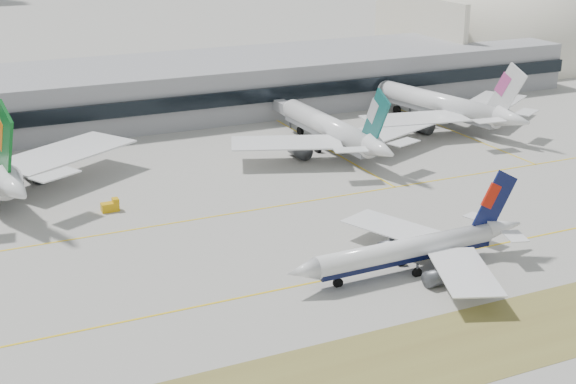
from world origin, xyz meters
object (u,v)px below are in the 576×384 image
widebody_china_air (444,106)px  terminal (136,92)px  hangar (512,64)px  taxiing_airliner (414,249)px  widebody_cathay (332,130)px

widebody_china_air → terminal: widebody_china_air is taller
terminal → hangar: (154.56, 20.16, -7.37)m
terminal → hangar: 156.05m
hangar → taxiing_airliner: bearing=-134.2°
taxiing_airliner → hangar: bearing=-135.3°
widebody_china_air → hangar: (78.88, 66.08, -5.60)m
widebody_cathay → terminal: 65.47m
widebody_cathay → widebody_china_air: widebody_china_air is taller
terminal → hangar: hangar is taller
taxiing_airliner → terminal: bearing=-83.7°
taxiing_airliner → widebody_china_air: bearing=-129.1°
terminal → widebody_china_air: bearing=-31.2°
taxiing_airliner → hangar: (138.70, 142.65, -3.65)m
widebody_cathay → hangar: hangar is taller
widebody_china_air → terminal: size_ratio=0.21×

